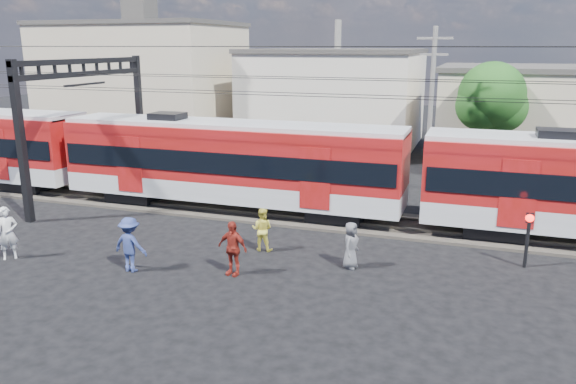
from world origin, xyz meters
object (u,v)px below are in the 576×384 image
pedestrian_a (7,233)px  pedestrian_c (130,245)px  crossing_signal (528,230)px  commuter_train (235,161)px

pedestrian_a → pedestrian_c: 4.90m
crossing_signal → pedestrian_a: bearing=-163.9°
pedestrian_c → crossing_signal: (12.88, 4.71, 0.42)m
commuter_train → pedestrian_c: 8.01m
pedestrian_a → pedestrian_c: bearing=-39.0°
pedestrian_c → crossing_signal: bearing=-156.1°
pedestrian_a → pedestrian_c: pedestrian_a is taller
pedestrian_c → crossing_signal: size_ratio=0.97×
pedestrian_a → crossing_signal: bearing=-27.8°
pedestrian_c → crossing_signal: crossing_signal is taller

